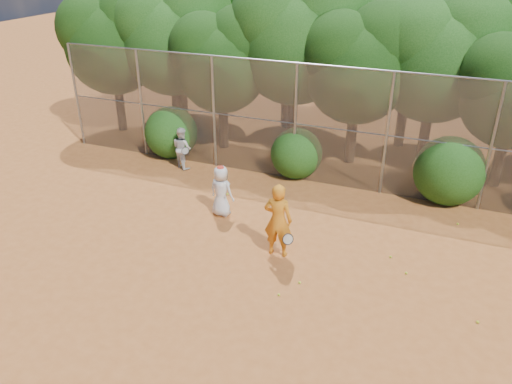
% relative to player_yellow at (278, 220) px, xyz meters
% --- Properties ---
extents(ground, '(80.00, 80.00, 0.00)m').
position_rel_player_yellow_xyz_m(ground, '(-0.07, -1.36, -1.02)').
color(ground, '#9E5423').
rests_on(ground, ground).
extents(fence_back, '(20.05, 0.09, 4.03)m').
position_rel_player_yellow_xyz_m(fence_back, '(-0.19, 4.64, 1.03)').
color(fence_back, gray).
rests_on(fence_back, ground).
extents(tree_0, '(4.38, 3.81, 6.00)m').
position_rel_player_yellow_xyz_m(tree_0, '(-9.51, 6.68, 2.91)').
color(tree_0, black).
rests_on(tree_0, ground).
extents(tree_1, '(4.64, 4.03, 6.35)m').
position_rel_player_yellow_xyz_m(tree_1, '(-7.01, 7.18, 3.14)').
color(tree_1, black).
rests_on(tree_1, ground).
extents(tree_2, '(3.99, 3.47, 5.47)m').
position_rel_player_yellow_xyz_m(tree_2, '(-4.52, 6.48, 2.56)').
color(tree_2, black).
rests_on(tree_2, ground).
extents(tree_3, '(4.89, 4.26, 6.70)m').
position_rel_player_yellow_xyz_m(tree_3, '(-2.00, 7.49, 3.37)').
color(tree_3, black).
rests_on(tree_3, ground).
extents(tree_4, '(4.19, 3.64, 5.73)m').
position_rel_player_yellow_xyz_m(tree_4, '(0.49, 6.88, 2.74)').
color(tree_4, black).
rests_on(tree_4, ground).
extents(tree_5, '(4.51, 3.92, 6.17)m').
position_rel_player_yellow_xyz_m(tree_5, '(2.99, 7.68, 3.03)').
color(tree_5, black).
rests_on(tree_5, ground).
extents(tree_9, '(4.83, 4.20, 6.62)m').
position_rel_player_yellow_xyz_m(tree_9, '(-8.00, 9.48, 3.32)').
color(tree_9, black).
rests_on(tree_9, ground).
extents(tree_10, '(5.15, 4.48, 7.06)m').
position_rel_player_yellow_xyz_m(tree_10, '(-3.00, 9.69, 3.61)').
color(tree_10, black).
rests_on(tree_10, ground).
extents(tree_11, '(4.64, 4.03, 6.35)m').
position_rel_player_yellow_xyz_m(tree_11, '(1.99, 9.28, 3.14)').
color(tree_11, black).
rests_on(tree_11, ground).
extents(bush_0, '(2.00, 2.00, 2.00)m').
position_rel_player_yellow_xyz_m(bush_0, '(-6.07, 4.94, -0.02)').
color(bush_0, '#184411').
rests_on(bush_0, ground).
extents(bush_1, '(1.80, 1.80, 1.80)m').
position_rel_player_yellow_xyz_m(bush_1, '(-1.07, 4.94, -0.12)').
color(bush_1, '#184411').
rests_on(bush_1, ground).
extents(bush_2, '(2.20, 2.20, 2.20)m').
position_rel_player_yellow_xyz_m(bush_2, '(3.93, 4.94, 0.08)').
color(bush_2, '#184411').
rests_on(bush_2, ground).
extents(player_yellow, '(0.90, 0.62, 2.05)m').
position_rel_player_yellow_xyz_m(player_yellow, '(0.00, 0.00, 0.00)').
color(player_yellow, orange).
rests_on(player_yellow, ground).
extents(player_teen, '(0.84, 0.61, 1.61)m').
position_rel_player_yellow_xyz_m(player_teen, '(-2.27, 1.38, -0.22)').
color(player_teen, silver).
rests_on(player_teen, ground).
extents(player_white, '(0.92, 0.85, 1.52)m').
position_rel_player_yellow_xyz_m(player_white, '(-5.10, 4.04, -0.26)').
color(player_white, silver).
rests_on(player_white, ground).
extents(ball_0, '(0.07, 0.07, 0.07)m').
position_rel_player_yellow_xyz_m(ball_0, '(3.30, 0.33, -0.99)').
color(ball_0, '#BFD126').
rests_on(ball_0, ground).
extents(ball_1, '(0.07, 0.07, 0.07)m').
position_rel_player_yellow_xyz_m(ball_1, '(2.83, 0.91, -0.99)').
color(ball_1, '#BFD126').
rests_on(ball_1, ground).
extents(ball_2, '(0.07, 0.07, 0.07)m').
position_rel_player_yellow_xyz_m(ball_2, '(0.63, -1.66, -0.99)').
color(ball_2, '#BFD126').
rests_on(ball_2, ground).
extents(ball_3, '(0.07, 0.07, 0.07)m').
position_rel_player_yellow_xyz_m(ball_3, '(4.96, -0.92, -0.99)').
color(ball_3, '#BFD126').
rests_on(ball_3, ground).
extents(ball_4, '(0.07, 0.07, 0.07)m').
position_rel_player_yellow_xyz_m(ball_4, '(0.94, -1.03, -0.99)').
color(ball_4, '#BFD126').
rests_on(ball_4, ground).
extents(ball_5, '(0.07, 0.07, 0.07)m').
position_rel_player_yellow_xyz_m(ball_5, '(4.41, 3.37, -0.99)').
color(ball_5, '#BFD126').
rests_on(ball_5, ground).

